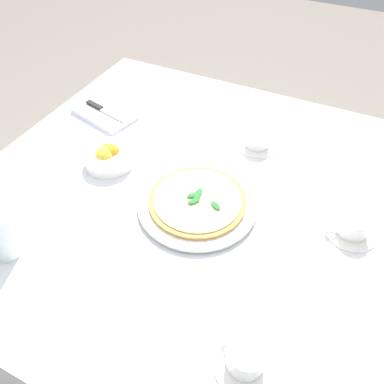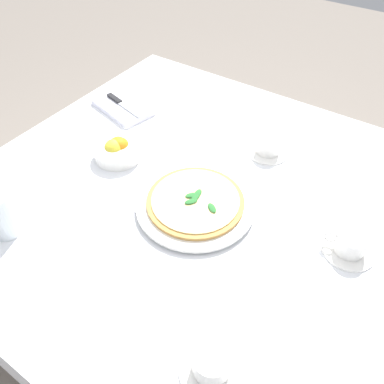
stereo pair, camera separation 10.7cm
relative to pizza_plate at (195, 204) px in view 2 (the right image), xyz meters
The scene contains 11 objects.
ground_plane 0.77m from the pizza_plate, 137.50° to the left, with size 8.00×8.00×0.00m, color slate.
dining_table 0.16m from the pizza_plate, 137.50° to the left, with size 1.22×1.22×0.76m.
pizza_plate is the anchor object (origin of this frame).
pizza 0.01m from the pizza_plate, ahead, with size 0.27×0.27×0.02m.
coffee_cup_far_left 0.33m from the pizza_plate, 79.48° to the left, with size 0.13×0.13×0.06m.
coffee_cup_near_right 0.40m from the pizza_plate, 12.43° to the left, with size 0.13×0.13×0.06m.
coffee_cup_near_left 0.43m from the pizza_plate, 52.45° to the right, with size 0.13×0.13×0.06m.
water_glass_right_edge 0.50m from the pizza_plate, 136.13° to the right, with size 0.07×0.07×0.12m.
napkin_folded 0.55m from the pizza_plate, 152.27° to the left, with size 0.24×0.18×0.02m.
dinner_knife 0.55m from the pizza_plate, 152.20° to the left, with size 0.19×0.06×0.01m.
citrus_bowl 0.33m from the pizza_plate, behind, with size 0.15×0.15×0.07m.
Camera 2 is at (0.45, -0.65, 1.54)m, focal length 35.86 mm.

